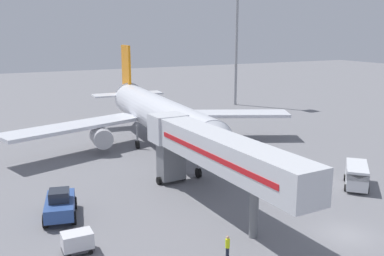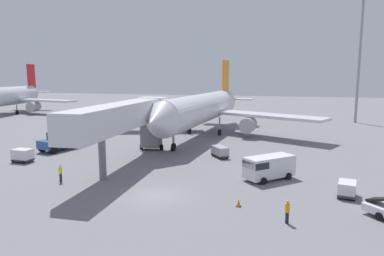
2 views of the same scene
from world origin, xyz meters
name	(u,v)px [view 1 (image 1 of 2)]	position (x,y,z in m)	size (l,w,h in m)	color
ground_plane	(347,235)	(0.00, 0.00, 0.00)	(300.00, 300.00, 0.00)	slate
airplane_at_gate	(158,114)	(-3.43, 30.37, 4.57)	(40.34, 40.63, 13.16)	silver
jet_bridge	(211,150)	(-7.03, 9.24, 5.37)	(4.26, 22.21, 7.12)	silver
pushback_tug	(60,205)	(-19.33, 13.14, 1.19)	(3.50, 5.43, 2.55)	#2D4C8E
service_van_far_right	(357,175)	(8.71, 7.27, 1.30)	(5.00, 5.02, 2.29)	silver
baggage_cart_far_center	(259,167)	(2.43, 15.17, 0.76)	(2.54, 2.77, 1.36)	#38383D
baggage_cart_outer_left	(77,241)	(-19.30, 6.61, 0.85)	(2.14, 1.47, 1.54)	#38383D
ground_crew_worker_foreground	(228,246)	(-10.16, 1.14, 0.89)	(0.44, 0.44, 1.69)	#1E2333
safety_cone_bravo	(312,174)	(6.99, 11.74, 0.33)	(0.43, 0.43, 0.66)	black
apron_light_mast	(237,9)	(24.29, 54.90, 19.64)	(2.40, 2.40, 28.82)	#93969B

